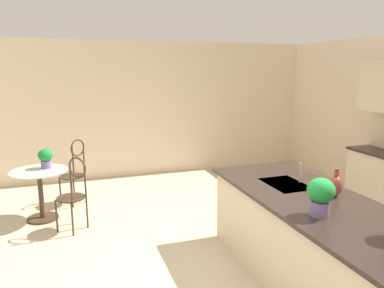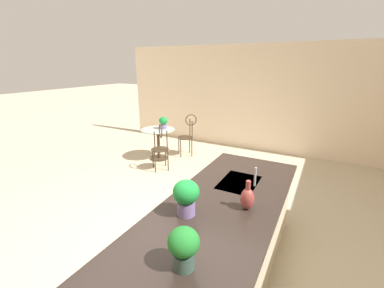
{
  "view_description": "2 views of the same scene",
  "coord_description": "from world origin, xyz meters",
  "px_view_note": "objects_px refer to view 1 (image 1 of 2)",
  "views": [
    {
      "loc": [
        3.04,
        -1.36,
        2.17
      ],
      "look_at": [
        -1.32,
        0.12,
        1.21
      ],
      "focal_mm": 33.91,
      "sensor_mm": 36.0,
      "label": 1
    },
    {
      "loc": [
        2.32,
        1.62,
        2.23
      ],
      "look_at": [
        -0.53,
        0.09,
        1.19
      ],
      "focal_mm": 23.61,
      "sensor_mm": 36.0,
      "label": 2
    }
  ],
  "objects_px": {
    "potted_plant_counter_near": "(321,194)",
    "vase_on_counter": "(335,186)",
    "chair_near_window": "(74,169)",
    "potted_plant_on_table": "(46,157)",
    "bistro_table": "(41,190)",
    "chair_by_island": "(74,190)"
  },
  "relations": [
    {
      "from": "potted_plant_counter_near",
      "to": "vase_on_counter",
      "type": "relative_size",
      "value": 1.16
    },
    {
      "from": "chair_near_window",
      "to": "potted_plant_on_table",
      "type": "distance_m",
      "value": 0.69
    },
    {
      "from": "chair_near_window",
      "to": "vase_on_counter",
      "type": "relative_size",
      "value": 3.62
    },
    {
      "from": "bistro_table",
      "to": "chair_by_island",
      "type": "relative_size",
      "value": 0.77
    },
    {
      "from": "potted_plant_counter_near",
      "to": "potted_plant_on_table",
      "type": "bearing_deg",
      "value": -142.53
    },
    {
      "from": "bistro_table",
      "to": "chair_near_window",
      "type": "relative_size",
      "value": 0.77
    },
    {
      "from": "chair_by_island",
      "to": "vase_on_counter",
      "type": "distance_m",
      "value": 3.26
    },
    {
      "from": "chair_near_window",
      "to": "chair_by_island",
      "type": "relative_size",
      "value": 1.0
    },
    {
      "from": "bistro_table",
      "to": "chair_near_window",
      "type": "xyz_separation_m",
      "value": [
        -0.56,
        0.49,
        0.13
      ]
    },
    {
      "from": "bistro_table",
      "to": "chair_by_island",
      "type": "bearing_deg",
      "value": 39.2
    },
    {
      "from": "bistro_table",
      "to": "vase_on_counter",
      "type": "distance_m",
      "value": 3.98
    },
    {
      "from": "potted_plant_counter_near",
      "to": "vase_on_counter",
      "type": "xyz_separation_m",
      "value": [
        -0.35,
        0.45,
        -0.08
      ]
    },
    {
      "from": "chair_near_window",
      "to": "chair_by_island",
      "type": "height_order",
      "value": "same"
    },
    {
      "from": "potted_plant_counter_near",
      "to": "chair_by_island",
      "type": "bearing_deg",
      "value": -140.41
    },
    {
      "from": "potted_plant_on_table",
      "to": "chair_near_window",
      "type": "bearing_deg",
      "value": 139.83
    },
    {
      "from": "bistro_table",
      "to": "potted_plant_counter_near",
      "type": "distance_m",
      "value": 3.93
    },
    {
      "from": "chair_near_window",
      "to": "bistro_table",
      "type": "bearing_deg",
      "value": -40.94
    },
    {
      "from": "potted_plant_counter_near",
      "to": "vase_on_counter",
      "type": "distance_m",
      "value": 0.58
    },
    {
      "from": "bistro_table",
      "to": "potted_plant_on_table",
      "type": "xyz_separation_m",
      "value": [
        -0.1,
        0.1,
        0.46
      ]
    },
    {
      "from": "bistro_table",
      "to": "vase_on_counter",
      "type": "xyz_separation_m",
      "value": [
        2.64,
        2.92,
        0.58
      ]
    },
    {
      "from": "chair_near_window",
      "to": "potted_plant_on_table",
      "type": "height_order",
      "value": "chair_near_window"
    },
    {
      "from": "chair_by_island",
      "to": "vase_on_counter",
      "type": "relative_size",
      "value": 3.62
    }
  ]
}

